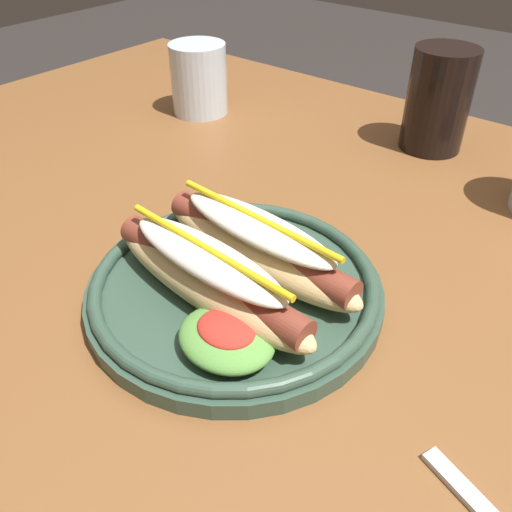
# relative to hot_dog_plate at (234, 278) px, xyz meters

# --- Properties ---
(dining_table) EXTENTS (1.45, 0.85, 0.74)m
(dining_table) POSITION_rel_hot_dog_plate_xyz_m (0.04, 0.12, -0.12)
(dining_table) COLOR brown
(dining_table) RESTS_ON ground_plane
(hot_dog_plate) EXTENTS (0.26, 0.26, 0.08)m
(hot_dog_plate) POSITION_rel_hot_dog_plate_xyz_m (0.00, 0.00, 0.00)
(hot_dog_plate) COLOR #334C3D
(hot_dog_plate) RESTS_ON dining_table
(soda_cup) EXTENTS (0.08, 0.08, 0.13)m
(soda_cup) POSITION_rel_hot_dog_plate_xyz_m (-0.00, 0.41, 0.04)
(soda_cup) COLOR black
(soda_cup) RESTS_ON dining_table
(extra_cup) EXTENTS (0.08, 0.08, 0.10)m
(extra_cup) POSITION_rel_hot_dog_plate_xyz_m (-0.33, 0.30, 0.02)
(extra_cup) COLOR silver
(extra_cup) RESTS_ON dining_table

